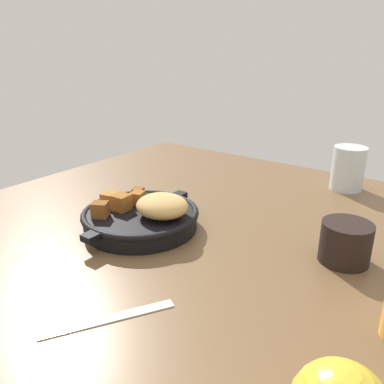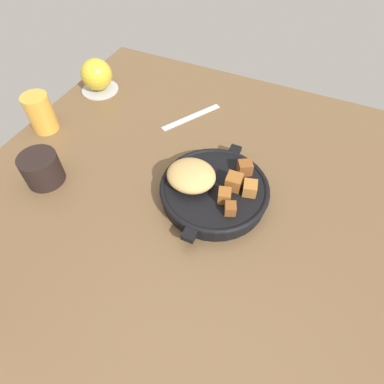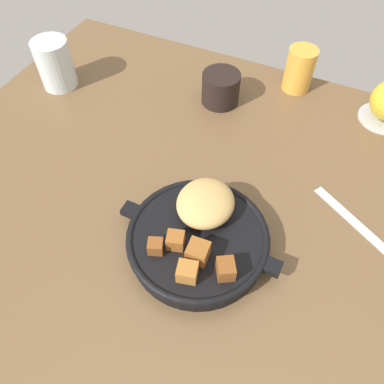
{
  "view_description": "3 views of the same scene",
  "coord_description": "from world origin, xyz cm",
  "px_view_note": "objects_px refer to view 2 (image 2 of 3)",
  "views": [
    {
      "loc": [
        53.61,
        43.07,
        32.67
      ],
      "look_at": [
        0.29,
        3.57,
        7.61
      ],
      "focal_mm": 36.31,
      "sensor_mm": 36.0,
      "label": 1
    },
    {
      "loc": [
        -34.43,
        -18.04,
        53.18
      ],
      "look_at": [
        2.45,
        -1.15,
        3.24
      ],
      "focal_mm": 30.5,
      "sensor_mm": 36.0,
      "label": 2
    },
    {
      "loc": [
        17.46,
        -32.66,
        53.77
      ],
      "look_at": [
        1.36,
        1.93,
        4.18
      ],
      "focal_mm": 35.86,
      "sensor_mm": 36.0,
      "label": 3
    }
  ],
  "objects_px": {
    "juice_glass_amber": "(40,113)",
    "cast_iron_skillet": "(212,189)",
    "coffee_mug_dark": "(42,169)",
    "red_apple": "(97,75)",
    "butter_knife": "(191,117)"
  },
  "relations": [
    {
      "from": "coffee_mug_dark",
      "to": "juice_glass_amber",
      "type": "xyz_separation_m",
      "value": [
        0.13,
        0.11,
        0.01
      ]
    },
    {
      "from": "coffee_mug_dark",
      "to": "juice_glass_amber",
      "type": "distance_m",
      "value": 0.18
    },
    {
      "from": "red_apple",
      "to": "coffee_mug_dark",
      "type": "bearing_deg",
      "value": -164.85
    },
    {
      "from": "cast_iron_skillet",
      "to": "coffee_mug_dark",
      "type": "bearing_deg",
      "value": 106.9
    },
    {
      "from": "red_apple",
      "to": "butter_knife",
      "type": "distance_m",
      "value": 0.29
    },
    {
      "from": "coffee_mug_dark",
      "to": "juice_glass_amber",
      "type": "relative_size",
      "value": 0.85
    },
    {
      "from": "butter_knife",
      "to": "juice_glass_amber",
      "type": "height_order",
      "value": "juice_glass_amber"
    },
    {
      "from": "red_apple",
      "to": "coffee_mug_dark",
      "type": "distance_m",
      "value": 0.34
    },
    {
      "from": "red_apple",
      "to": "juice_glass_amber",
      "type": "bearing_deg",
      "value": 172.58
    },
    {
      "from": "juice_glass_amber",
      "to": "cast_iron_skillet",
      "type": "bearing_deg",
      "value": -93.79
    },
    {
      "from": "cast_iron_skillet",
      "to": "red_apple",
      "type": "bearing_deg",
      "value": 62.57
    },
    {
      "from": "red_apple",
      "to": "juice_glass_amber",
      "type": "relative_size",
      "value": 0.9
    },
    {
      "from": "cast_iron_skillet",
      "to": "red_apple",
      "type": "xyz_separation_m",
      "value": [
        0.22,
        0.43,
        0.02
      ]
    },
    {
      "from": "coffee_mug_dark",
      "to": "cast_iron_skillet",
      "type": "bearing_deg",
      "value": -73.1
    },
    {
      "from": "butter_knife",
      "to": "juice_glass_amber",
      "type": "relative_size",
      "value": 1.84
    }
  ]
}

